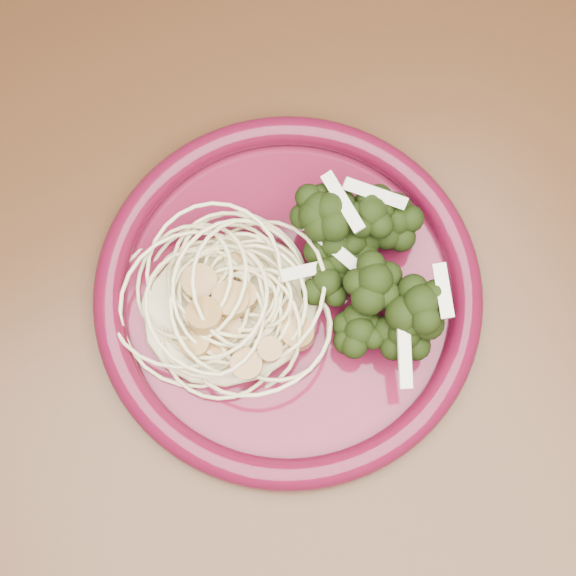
{
  "coord_description": "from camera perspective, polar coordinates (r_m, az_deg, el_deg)",
  "views": [
    {
      "loc": [
        0.04,
        -0.15,
        1.29
      ],
      "look_at": [
        0.1,
        -0.0,
        0.77
      ],
      "focal_mm": 50.0,
      "sensor_mm": 36.0,
      "label": 1
    }
  ],
  "objects": [
    {
      "name": "broccoli_pile",
      "position": [
        0.54,
        5.06,
        1.67
      ],
      "size": [
        0.09,
        0.14,
        0.04
      ],
      "primitive_type": "ellipsoid",
      "rotation": [
        0.0,
        0.0,
        -0.12
      ],
      "color": "black",
      "rests_on": "dinner_plate"
    },
    {
      "name": "dining_table",
      "position": [
        0.66,
        -8.19,
        -6.19
      ],
      "size": [
        1.2,
        0.8,
        0.75
      ],
      "color": "#472814",
      "rests_on": "ground"
    },
    {
      "name": "scallop_cluster",
      "position": [
        0.51,
        -4.4,
        -0.14
      ],
      "size": [
        0.13,
        0.13,
        0.04
      ],
      "primitive_type": null,
      "rotation": [
        0.0,
        0.0,
        -0.12
      ],
      "color": "#A67F44",
      "rests_on": "spaghetti_pile"
    },
    {
      "name": "onion_garnish",
      "position": [
        0.52,
        5.32,
        2.68
      ],
      "size": [
        0.06,
        0.09,
        0.04
      ],
      "primitive_type": null,
      "rotation": [
        0.0,
        0.0,
        -0.12
      ],
      "color": "beige",
      "rests_on": "broccoli_pile"
    },
    {
      "name": "dinner_plate",
      "position": [
        0.55,
        0.0,
        -0.31
      ],
      "size": [
        0.3,
        0.3,
        0.02
      ],
      "rotation": [
        0.0,
        0.0,
        -0.12
      ],
      "color": "#550E23",
      "rests_on": "dining_table"
    },
    {
      "name": "spaghetti_pile",
      "position": [
        0.54,
        -4.14,
        -1.18
      ],
      "size": [
        0.13,
        0.12,
        0.03
      ],
      "primitive_type": "ellipsoid",
      "rotation": [
        0.0,
        0.0,
        -0.12
      ],
      "color": "beige",
      "rests_on": "dinner_plate"
    }
  ]
}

